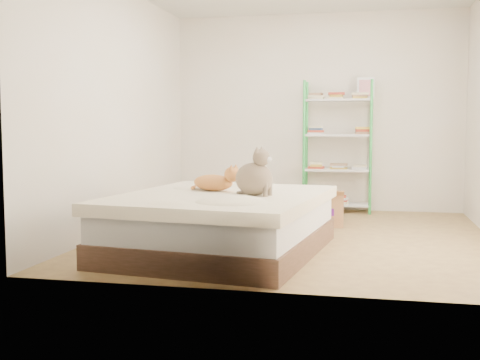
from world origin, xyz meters
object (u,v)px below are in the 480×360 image
(shelf_unit, at_px, (338,145))
(grey_cat, at_px, (254,172))
(bed, at_px, (222,223))
(cardboard_box, at_px, (319,209))
(orange_cat, at_px, (213,181))
(white_bin, at_px, (228,198))

(shelf_unit, bearing_deg, grey_cat, -100.98)
(bed, relative_size, cardboard_box, 3.99)
(bed, distance_m, grey_cat, 0.56)
(bed, height_order, cardboard_box, bed)
(grey_cat, height_order, shelf_unit, shelf_unit)
(bed, xyz_separation_m, grey_cat, (0.30, -0.07, 0.46))
(orange_cat, distance_m, white_bin, 2.43)
(shelf_unit, distance_m, white_bin, 1.59)
(bed, distance_m, white_bin, 2.61)
(orange_cat, relative_size, shelf_unit, 0.27)
(orange_cat, bearing_deg, shelf_unit, 86.89)
(bed, bearing_deg, cardboard_box, 74.54)
(shelf_unit, height_order, cardboard_box, shelf_unit)
(bed, relative_size, white_bin, 5.93)
(bed, bearing_deg, white_bin, 109.35)
(bed, xyz_separation_m, white_bin, (-0.55, 2.55, -0.08))
(grey_cat, distance_m, shelf_unit, 2.93)
(shelf_unit, bearing_deg, cardboard_box, -97.64)
(orange_cat, xyz_separation_m, cardboard_box, (0.84, 1.50, -0.43))
(grey_cat, bearing_deg, orange_cat, 73.06)
(grey_cat, bearing_deg, bed, 92.22)
(grey_cat, xyz_separation_m, shelf_unit, (0.56, 2.87, 0.15))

